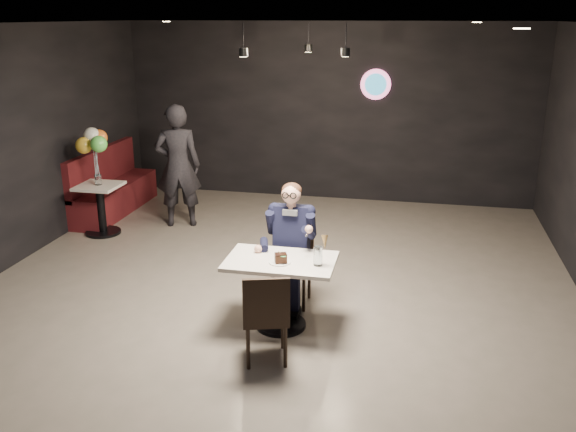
% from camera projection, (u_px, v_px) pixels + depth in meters
% --- Properties ---
extents(floor, '(9.00, 9.00, 0.00)m').
position_uv_depth(floor, '(264.00, 311.00, 6.68)').
color(floor, slate).
rests_on(floor, ground).
extents(wall_sign, '(0.50, 0.06, 0.50)m').
position_uv_depth(wall_sign, '(376.00, 84.00, 10.04)').
color(wall_sign, pink).
rests_on(wall_sign, floor).
extents(pendant_lights, '(1.40, 1.20, 0.36)m').
position_uv_depth(pendant_lights, '(300.00, 32.00, 7.63)').
color(pendant_lights, black).
rests_on(pendant_lights, floor).
extents(main_table, '(1.10, 0.70, 0.75)m').
position_uv_depth(main_table, '(281.00, 293.00, 6.24)').
color(main_table, silver).
rests_on(main_table, floor).
extents(chair_far, '(0.42, 0.46, 0.92)m').
position_uv_depth(chair_far, '(292.00, 265.00, 6.73)').
color(chair_far, black).
rests_on(chair_far, floor).
extents(chair_near, '(0.53, 0.56, 0.92)m').
position_uv_depth(chair_near, '(266.00, 314.00, 5.62)').
color(chair_near, black).
rests_on(chair_near, floor).
extents(seated_man, '(0.60, 0.80, 1.44)m').
position_uv_depth(seated_man, '(292.00, 243.00, 6.64)').
color(seated_man, black).
rests_on(seated_man, floor).
extents(dessert_plate, '(0.22, 0.22, 0.01)m').
position_uv_depth(dessert_plate, '(280.00, 262.00, 6.04)').
color(dessert_plate, white).
rests_on(dessert_plate, main_table).
extents(cake_slice, '(0.14, 0.13, 0.08)m').
position_uv_depth(cake_slice, '(281.00, 258.00, 6.01)').
color(cake_slice, black).
rests_on(cake_slice, dessert_plate).
extents(mint_leaf, '(0.07, 0.04, 0.01)m').
position_uv_depth(mint_leaf, '(283.00, 256.00, 5.96)').
color(mint_leaf, '#2A823D').
rests_on(mint_leaf, cake_slice).
extents(sundae_glass, '(0.09, 0.09, 0.19)m').
position_uv_depth(sundae_glass, '(318.00, 256.00, 5.96)').
color(sundae_glass, silver).
rests_on(sundae_glass, main_table).
extents(wafer_cone, '(0.08, 0.08, 0.14)m').
position_uv_depth(wafer_cone, '(325.00, 242.00, 5.89)').
color(wafer_cone, tan).
rests_on(wafer_cone, sundae_glass).
extents(booth_bench, '(0.52, 2.10, 1.05)m').
position_uv_depth(booth_bench, '(114.00, 181.00, 9.88)').
color(booth_bench, '#4B1019').
rests_on(booth_bench, floor).
extents(side_table, '(0.59, 0.59, 0.73)m').
position_uv_depth(side_table, '(101.00, 210.00, 8.94)').
color(side_table, silver).
rests_on(side_table, floor).
extents(balloon_vase, '(0.10, 0.10, 0.15)m').
position_uv_depth(balloon_vase, '(98.00, 180.00, 8.80)').
color(balloon_vase, silver).
rests_on(balloon_vase, side_table).
extents(balloon_bunch, '(0.43, 0.43, 0.71)m').
position_uv_depth(balloon_bunch, '(95.00, 150.00, 8.66)').
color(balloon_bunch, gold).
rests_on(balloon_bunch, balloon_vase).
extents(passerby, '(0.78, 0.63, 1.86)m').
position_uv_depth(passerby, '(178.00, 166.00, 9.14)').
color(passerby, black).
rests_on(passerby, floor).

